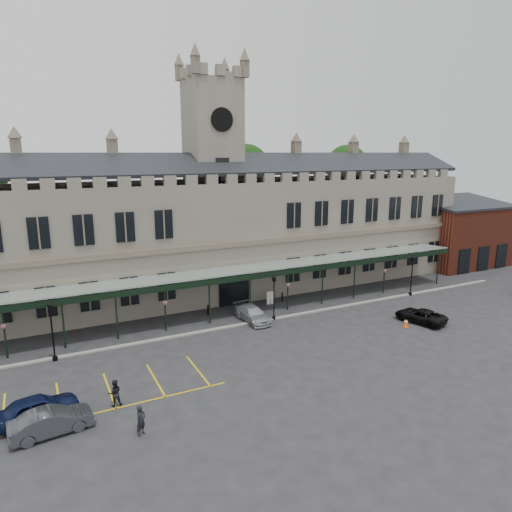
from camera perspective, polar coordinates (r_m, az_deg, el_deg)
name	(u,v)px	position (r m, az deg, el deg)	size (l,w,h in m)	color
ground	(290,345)	(36.98, 4.21, -10.98)	(140.00, 140.00, 0.00)	#262628
station_building	(215,233)	(48.93, -5.17, 2.84)	(60.00, 10.36, 17.30)	#696358
clock_tower	(213,170)	(48.31, -5.37, 10.64)	(5.60, 5.60, 24.80)	#696358
canopy	(249,291)	(42.32, -0.88, -4.36)	(50.00, 4.10, 4.30)	#8C9E93
brick_annex	(459,234)	(67.24, 24.04, 2.51)	(12.40, 8.36, 9.23)	maroon
kerb	(258,321)	(41.42, 0.31, -8.18)	(60.00, 0.40, 0.12)	gray
parking_markings	(111,394)	(31.50, -17.72, -16.07)	(16.00, 6.00, 0.01)	gold
tree_behind_mid	(246,169)	(59.75, -1.24, 10.81)	(6.00, 6.00, 16.00)	#332314
tree_behind_right	(347,167)	(68.10, 11.26, 10.82)	(6.00, 6.00, 16.00)	#332314
lamp_post_left	(52,325)	(36.34, -24.19, -7.89)	(0.44, 0.44, 4.64)	black
lamp_post_mid	(274,293)	(41.23, 2.27, -4.64)	(0.40, 0.40, 4.28)	black
lamp_post_right	(412,271)	(50.92, 18.91, -1.83)	(0.42, 0.42, 4.44)	black
traffic_cone	(406,323)	(42.32, 18.23, -7.95)	(0.47, 0.47, 0.74)	#FF5708
sign_board	(270,298)	(45.93, 1.81, -5.27)	(0.77, 0.14, 1.32)	black
bollard_left	(208,310)	(43.28, -6.02, -6.72)	(0.17, 0.17, 0.96)	black
bollard_right	(282,297)	(46.94, 3.29, -5.13)	(0.16, 0.16, 0.91)	black
car_left_a	(37,408)	(29.91, -25.65, -16.77)	(1.79, 4.46, 1.52)	#0C1537
car_left_b	(52,422)	(28.43, -24.18, -18.36)	(1.50, 4.31, 1.42)	#37393E
car_taxi	(252,314)	(41.50, -0.45, -7.24)	(1.87, 4.59, 1.33)	#A2A5AA
car_van	(420,316)	(43.75, 19.86, -7.02)	(2.07, 4.50, 1.25)	black
person_a	(141,420)	(26.72, -14.20, -19.30)	(0.63, 0.41, 1.73)	black
person_b	(115,393)	(29.73, -17.24, -16.04)	(0.81, 0.63, 1.67)	black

